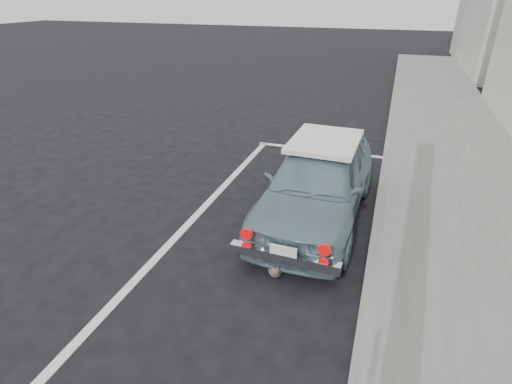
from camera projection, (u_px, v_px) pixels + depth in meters
ground at (141, 384)px, 3.66m from camera, size 80.00×80.00×0.00m
sidewalk at (493, 311)px, 4.39m from camera, size 2.80×40.00×0.15m
pline_front at (323, 151)px, 9.01m from camera, size 3.00×0.12×0.01m
pline_side at (198, 214)px, 6.45m from camera, size 0.12×7.00×0.01m
retro_coupe at (318, 181)px, 6.12m from camera, size 1.54×3.62×1.22m
cat at (276, 268)px, 5.02m from camera, size 0.25×0.43×0.23m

